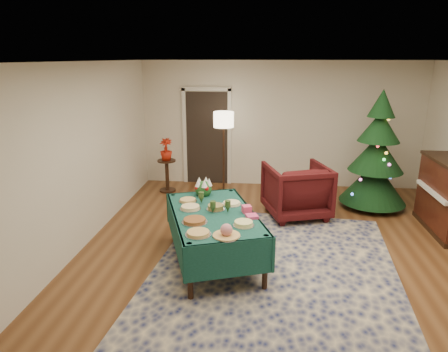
# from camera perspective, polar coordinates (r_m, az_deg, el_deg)

# --- Properties ---
(room_shell) EXTENTS (7.00, 7.00, 7.00)m
(room_shell) POSITION_cam_1_polar(r_m,az_deg,el_deg) (5.35, 9.20, 1.19)
(room_shell) COLOR #593319
(room_shell) RESTS_ON ground
(doorway) EXTENTS (1.08, 0.04, 2.16)m
(doorway) POSITION_cam_1_polar(r_m,az_deg,el_deg) (8.88, -2.45, 5.84)
(doorway) COLOR black
(doorway) RESTS_ON ground
(rug) EXTENTS (3.58, 4.48, 0.02)m
(rug) POSITION_cam_1_polar(r_m,az_deg,el_deg) (5.45, 7.13, -13.78)
(rug) COLOR #131B4A
(rug) RESTS_ON ground
(buffet_table) EXTENTS (1.65, 2.13, 0.73)m
(buffet_table) POSITION_cam_1_polar(r_m,az_deg,el_deg) (5.49, -1.50, -6.65)
(buffet_table) COLOR black
(buffet_table) RESTS_ON ground
(platter_0) EXTENTS (0.31, 0.31, 0.05)m
(platter_0) POSITION_cam_1_polar(r_m,az_deg,el_deg) (4.78, -3.71, -8.16)
(platter_0) COLOR silver
(platter_0) RESTS_ON buffet_table
(platter_1) EXTENTS (0.33, 0.33, 0.16)m
(platter_1) POSITION_cam_1_polar(r_m,az_deg,el_deg) (4.71, 0.36, -7.95)
(platter_1) COLOR silver
(platter_1) RESTS_ON buffet_table
(platter_2) EXTENTS (0.27, 0.27, 0.06)m
(platter_2) POSITION_cam_1_polar(r_m,az_deg,el_deg) (5.02, 2.82, -6.82)
(platter_2) COLOR silver
(platter_2) RESTS_ON buffet_table
(platter_3) EXTENTS (0.33, 0.33, 0.05)m
(platter_3) POSITION_cam_1_polar(r_m,az_deg,el_deg) (5.12, -4.22, -6.40)
(platter_3) COLOR silver
(platter_3) RESTS_ON buffet_table
(platter_4) EXTENTS (0.29, 0.29, 0.05)m
(platter_4) POSITION_cam_1_polar(r_m,az_deg,el_deg) (5.56, -4.83, -4.52)
(platter_4) COLOR silver
(platter_4) RESTS_ON buffet_table
(platter_5) EXTENTS (0.25, 0.25, 0.07)m
(platter_5) POSITION_cam_1_polar(r_m,az_deg,el_deg) (5.52, -1.20, -4.50)
(platter_5) COLOR silver
(platter_5) RESTS_ON buffet_table
(platter_6) EXTENTS (0.28, 0.28, 0.04)m
(platter_6) POSITION_cam_1_polar(r_m,az_deg,el_deg) (5.71, 1.11, -3.93)
(platter_6) COLOR silver
(platter_6) RESTS_ON buffet_table
(platter_7) EXTENTS (0.27, 0.27, 0.04)m
(platter_7) POSITION_cam_1_polar(r_m,az_deg,el_deg) (5.85, -5.19, -3.49)
(platter_7) COLOR silver
(platter_7) RESTS_ON buffet_table
(goblet_0) EXTENTS (0.08, 0.08, 0.17)m
(goblet_0) POSITION_cam_1_polar(r_m,az_deg,el_deg) (5.74, -3.26, -3.06)
(goblet_0) COLOR #2D471E
(goblet_0) RESTS_ON buffet_table
(goblet_1) EXTENTS (0.08, 0.08, 0.17)m
(goblet_1) POSITION_cam_1_polar(r_m,az_deg,el_deg) (5.40, 0.54, -4.34)
(goblet_1) COLOR #2D471E
(goblet_1) RESTS_ON buffet_table
(goblet_2) EXTENTS (0.08, 0.08, 0.17)m
(goblet_2) POSITION_cam_1_polar(r_m,az_deg,el_deg) (5.38, -1.59, -4.42)
(goblet_2) COLOR #2D471E
(goblet_2) RESTS_ON buffet_table
(napkin_stack) EXTENTS (0.19, 0.19, 0.04)m
(napkin_stack) POSITION_cam_1_polar(r_m,az_deg,el_deg) (5.27, 4.00, -5.77)
(napkin_stack) COLOR #E13E74
(napkin_stack) RESTS_ON buffet_table
(gift_box) EXTENTS (0.15, 0.15, 0.10)m
(gift_box) POSITION_cam_1_polar(r_m,az_deg,el_deg) (5.42, 3.26, -4.74)
(gift_box) COLOR #EB416C
(gift_box) RESTS_ON buffet_table
(centerpiece) EXTENTS (0.26, 0.26, 0.30)m
(centerpiece) POSITION_cam_1_polar(r_m,az_deg,el_deg) (6.06, -2.95, -1.61)
(centerpiece) COLOR #1E4C1E
(centerpiece) RESTS_ON buffet_table
(armchair) EXTENTS (1.26, 1.22, 1.05)m
(armchair) POSITION_cam_1_polar(r_m,az_deg,el_deg) (7.20, 10.30, -1.69)
(armchair) COLOR #3D0D0F
(armchair) RESTS_ON ground
(floor_lamp) EXTENTS (0.41, 0.41, 1.70)m
(floor_lamp) POSITION_cam_1_polar(r_m,az_deg,el_deg) (8.17, -0.06, 7.36)
(floor_lamp) COLOR #A57F3F
(floor_lamp) RESTS_ON ground
(side_table) EXTENTS (0.38, 0.38, 0.69)m
(side_table) POSITION_cam_1_polar(r_m,az_deg,el_deg) (8.54, -8.13, -0.03)
(side_table) COLOR black
(side_table) RESTS_ON ground
(potted_plant) EXTENTS (0.26, 0.46, 0.26)m
(potted_plant) POSITION_cam_1_polar(r_m,az_deg,el_deg) (8.41, -8.26, 3.12)
(potted_plant) COLOR #B01E0C
(potted_plant) RESTS_ON side_table
(christmas_tree) EXTENTS (1.40, 1.40, 2.22)m
(christmas_tree) POSITION_cam_1_polar(r_m,az_deg,el_deg) (7.91, 20.95, 2.66)
(christmas_tree) COLOR black
(christmas_tree) RESTS_ON ground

